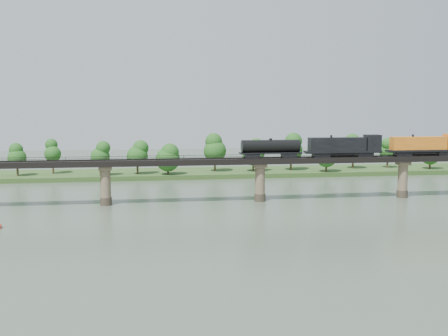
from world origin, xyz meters
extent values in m
plane|color=#3D4D3C|center=(0.00, 0.00, 0.00)|extent=(400.00, 400.00, 0.00)
cube|color=#2B491D|center=(0.00, 85.00, 0.80)|extent=(300.00, 24.00, 1.60)
cylinder|color=#473A2D|center=(-40.00, 30.00, 1.00)|extent=(3.00, 3.00, 2.00)
cylinder|color=#7F6D53|center=(-40.00, 30.00, 5.50)|extent=(2.60, 2.60, 9.00)
cube|color=#7F6D53|center=(-40.00, 30.00, 9.50)|extent=(3.20, 3.20, 1.00)
cylinder|color=#473A2D|center=(0.00, 30.00, 1.00)|extent=(3.00, 3.00, 2.00)
cylinder|color=#7F6D53|center=(0.00, 30.00, 5.50)|extent=(2.60, 2.60, 9.00)
cube|color=#7F6D53|center=(0.00, 30.00, 9.50)|extent=(3.20, 3.20, 1.00)
cylinder|color=#473A2D|center=(40.00, 30.00, 1.00)|extent=(3.00, 3.00, 2.00)
cylinder|color=#7F6D53|center=(40.00, 30.00, 5.50)|extent=(2.60, 2.60, 9.00)
cube|color=#7F6D53|center=(40.00, 30.00, 9.50)|extent=(3.20, 3.20, 1.00)
cube|color=black|center=(0.00, 30.00, 10.75)|extent=(220.00, 5.00, 1.50)
cube|color=black|center=(0.00, 29.25, 11.58)|extent=(220.00, 0.12, 0.16)
cube|color=black|center=(0.00, 30.75, 11.58)|extent=(220.00, 0.12, 0.16)
cube|color=black|center=(0.00, 27.60, 12.20)|extent=(220.00, 0.10, 0.10)
cube|color=black|center=(0.00, 32.40, 12.20)|extent=(220.00, 0.10, 0.10)
cube|color=black|center=(0.00, 27.60, 11.85)|extent=(0.08, 0.08, 0.70)
cube|color=black|center=(0.00, 32.40, 11.85)|extent=(0.08, 0.08, 0.70)
cylinder|color=#382619|center=(-71.77, 79.88, 3.24)|extent=(0.70, 0.70, 3.27)
sphere|color=#184B15|center=(-71.77, 79.88, 7.60)|extent=(6.20, 6.20, 6.20)
sphere|color=#184B15|center=(-71.77, 79.88, 10.32)|extent=(4.65, 4.65, 4.65)
cylinder|color=#382619|center=(-60.94, 84.18, 3.46)|extent=(0.70, 0.70, 3.71)
sphere|color=#184B15|center=(-60.94, 84.18, 8.41)|extent=(5.67, 5.67, 5.67)
sphere|color=#184B15|center=(-60.94, 84.18, 11.50)|extent=(4.25, 4.25, 4.25)
cylinder|color=#382619|center=(-44.43, 76.31, 3.35)|extent=(0.70, 0.70, 3.51)
sphere|color=#184B15|center=(-44.43, 76.31, 8.03)|extent=(6.31, 6.31, 6.31)
sphere|color=#184B15|center=(-44.43, 76.31, 10.96)|extent=(4.73, 4.73, 4.73)
cylinder|color=#382619|center=(-32.24, 78.84, 3.27)|extent=(0.70, 0.70, 3.34)
sphere|color=#184B15|center=(-32.24, 78.84, 7.73)|extent=(7.18, 7.18, 7.18)
sphere|color=#184B15|center=(-32.24, 78.84, 10.52)|extent=(5.39, 5.39, 5.39)
cylinder|color=#382619|center=(-22.01, 76.15, 3.01)|extent=(0.70, 0.70, 2.83)
sphere|color=#184B15|center=(-22.01, 76.15, 6.78)|extent=(8.26, 8.26, 8.26)
sphere|color=#184B15|center=(-22.01, 76.15, 9.14)|extent=(6.19, 6.19, 6.19)
cylinder|color=#382619|center=(-5.04, 82.68, 3.58)|extent=(0.70, 0.70, 3.96)
sphere|color=#184B15|center=(-5.04, 82.68, 8.87)|extent=(8.07, 8.07, 8.07)
sphere|color=#184B15|center=(-5.04, 82.68, 12.17)|extent=(6.05, 6.05, 6.05)
cylinder|color=#382619|center=(8.52, 81.14, 3.23)|extent=(0.70, 0.70, 3.27)
sphere|color=#184B15|center=(8.52, 81.14, 7.59)|extent=(8.03, 8.03, 8.03)
sphere|color=#184B15|center=(8.52, 81.14, 10.31)|extent=(6.02, 6.02, 6.02)
cylinder|color=#382619|center=(22.65, 82.31, 3.56)|extent=(0.70, 0.70, 3.92)
sphere|color=#184B15|center=(22.65, 82.31, 8.79)|extent=(8.29, 8.29, 8.29)
sphere|color=#184B15|center=(22.65, 82.31, 12.05)|extent=(6.21, 6.21, 6.21)
cylinder|color=#382619|center=(33.59, 75.35, 3.11)|extent=(0.70, 0.70, 3.02)
sphere|color=#184B15|center=(33.59, 75.35, 7.15)|extent=(7.74, 7.74, 7.74)
sphere|color=#184B15|center=(33.59, 75.35, 9.67)|extent=(5.80, 5.80, 5.80)
cylinder|color=#382619|center=(46.81, 84.03, 3.50)|extent=(0.70, 0.70, 3.80)
sphere|color=#184B15|center=(46.81, 84.03, 8.56)|extent=(7.47, 7.47, 7.47)
sphere|color=#184B15|center=(46.81, 84.03, 11.73)|extent=(5.60, 5.60, 5.60)
cylinder|color=#382619|center=(60.48, 84.26, 3.29)|extent=(0.70, 0.70, 3.38)
sphere|color=#184B15|center=(60.48, 84.26, 7.80)|extent=(6.23, 6.23, 6.23)
sphere|color=#184B15|center=(60.48, 84.26, 10.62)|extent=(4.67, 4.67, 4.67)
cylinder|color=#382619|center=(74.35, 78.39, 2.99)|extent=(0.70, 0.70, 2.77)
sphere|color=#184B15|center=(74.35, 78.39, 6.68)|extent=(7.04, 7.04, 7.04)
sphere|color=#184B15|center=(74.35, 78.39, 8.99)|extent=(5.28, 5.28, 5.28)
cube|color=black|center=(51.88, 30.00, 12.11)|extent=(4.42, 2.65, 1.21)
cube|color=black|center=(39.74, 30.00, 12.11)|extent=(4.42, 2.65, 1.21)
cube|color=black|center=(45.81, 30.00, 12.88)|extent=(20.97, 3.31, 0.55)
cube|color=orange|center=(44.16, 30.00, 14.92)|extent=(15.45, 2.98, 3.53)
cylinder|color=black|center=(45.81, 30.00, 12.27)|extent=(6.62, 1.55, 1.55)
cube|color=black|center=(28.70, 30.00, 12.11)|extent=(4.42, 2.65, 1.21)
cube|color=black|center=(16.56, 30.00, 12.11)|extent=(4.42, 2.65, 1.21)
cube|color=black|center=(22.63, 30.00, 12.88)|extent=(20.97, 3.31, 0.55)
cube|color=black|center=(20.98, 30.00, 14.92)|extent=(15.45, 2.98, 3.53)
cube|color=black|center=(30.91, 30.00, 15.25)|extent=(3.97, 3.31, 4.19)
cylinder|color=black|center=(22.63, 30.00, 12.27)|extent=(6.62, 1.55, 1.55)
cube|color=black|center=(7.73, 30.00, 12.11)|extent=(3.86, 2.43, 1.21)
cube|color=black|center=(-2.20, 30.00, 12.11)|extent=(3.86, 2.43, 1.21)
cube|color=black|center=(2.76, 30.00, 12.82)|extent=(16.56, 2.65, 0.33)
cylinder|color=black|center=(2.76, 30.00, 14.59)|extent=(15.45, 3.31, 3.31)
cylinder|color=black|center=(2.76, 30.00, 16.36)|extent=(0.77, 0.77, 0.55)
camera|label=1|loc=(-30.95, -113.55, 26.10)|focal=45.00mm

